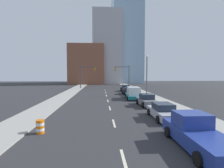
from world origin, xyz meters
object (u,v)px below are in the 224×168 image
sedan_gray (147,100)px  sedan_black (127,91)px  pickup_truck_blue (197,134)px  sedan_navy (126,88)px  traffic_signal_right (125,74)px  box_truck_teal (133,93)px  street_lamp (147,72)px  traffic_signal_left (85,74)px  traffic_barrel (40,127)px  sedan_silver (163,112)px

sedan_gray → sedan_black: bearing=89.5°
pickup_truck_blue → sedan_navy: size_ratio=1.34×
traffic_signal_right → box_truck_teal: bearing=-94.1°
sedan_black → sedan_navy: (0.56, 5.99, 0.05)m
street_lamp → sedan_black: size_ratio=1.65×
traffic_signal_left → street_lamp: bearing=-50.6°
box_truck_teal → sedan_black: bearing=93.2°
sedan_black → traffic_signal_right: bearing=83.0°
sedan_gray → traffic_barrel: bearing=-138.5°
traffic_signal_left → pickup_truck_blue: size_ratio=1.09×
sedan_silver → sedan_navy: bearing=90.2°
pickup_truck_blue → box_truck_teal: bearing=91.0°
traffic_barrel → street_lamp: size_ratio=0.12×
street_lamp → box_truck_teal: street_lamp is taller
traffic_barrel → traffic_signal_right: bearing=73.2°
sedan_silver → sedan_black: bearing=91.6°
pickup_truck_blue → traffic_signal_right: bearing=88.9°
traffic_signal_left → pickup_truck_blue: 41.17m
traffic_barrel → sedan_navy: (10.26, 29.02, 0.21)m
traffic_signal_right → traffic_barrel: traffic_signal_right is taller
traffic_signal_right → sedan_navy: traffic_signal_right is taller
traffic_barrel → pickup_truck_blue: (9.67, -2.93, 0.28)m
traffic_signal_right → pickup_truck_blue: traffic_signal_right is taller
sedan_gray → traffic_signal_right: bearing=85.4°
traffic_barrel → street_lamp: (13.08, 20.74, 4.03)m
traffic_barrel → sedan_silver: bearing=18.9°
pickup_truck_blue → sedan_navy: 31.96m
sedan_silver → sedan_black: 19.60m
traffic_barrel → box_truck_teal: 19.05m
traffic_barrel → box_truck_teal: (9.67, 16.41, 0.46)m
traffic_signal_right → sedan_gray: 27.23m
street_lamp → box_truck_teal: size_ratio=1.26×
traffic_signal_right → pickup_truck_blue: (-1.46, -39.82, -3.46)m
sedan_gray → sedan_black: (-0.50, 13.12, -0.07)m
pickup_truck_blue → box_truck_teal: size_ratio=0.98×
traffic_signal_right → sedan_navy: (-0.88, -7.87, -3.52)m
traffic_signal_right → sedan_navy: 8.67m
traffic_signal_left → street_lamp: (13.27, -16.15, 0.29)m
traffic_signal_left → box_truck_teal: size_ratio=1.07×
sedan_navy → street_lamp: bearing=-74.0°
street_lamp → box_truck_teal: 6.57m
street_lamp → sedan_gray: 11.84m
traffic_signal_right → sedan_gray: traffic_signal_right is taller
sedan_black → sedan_navy: size_ratio=1.04×
pickup_truck_blue → street_lamp: bearing=82.8°
traffic_signal_left → sedan_black: 17.40m
traffic_signal_left → sedan_navy: traffic_signal_left is taller
sedan_navy → traffic_signal_left: bearing=140.1°
sedan_silver → sedan_gray: sedan_gray is taller
sedan_gray → sedan_navy: sedan_gray is taller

